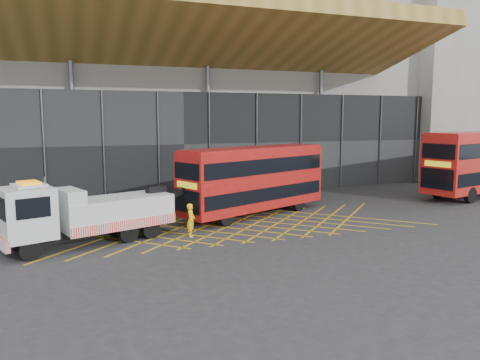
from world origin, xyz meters
name	(u,v)px	position (x,y,z in m)	size (l,w,h in m)	color
ground_plane	(198,230)	(0.00, 0.00, 0.00)	(120.00, 120.00, 0.00)	#28282A
road_markings	(239,226)	(2.40, 0.00, 0.01)	(21.56, 7.16, 0.01)	#C79712
construction_building	(164,85)	(1.92, 18.40, 8.98)	(55.00, 23.97, 18.00)	gray
east_building	(448,80)	(32.00, 16.00, 10.00)	(15.00, 12.00, 20.00)	gray
recovery_truck	(85,213)	(-5.80, -1.06, 1.53)	(9.37, 4.81, 3.32)	black
bus_towed	(254,178)	(4.32, 2.54, 2.36)	(10.49, 6.36, 4.24)	#9E0F0C
worker	(191,220)	(-0.68, -1.29, 0.85)	(0.62, 0.41, 1.71)	yellow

